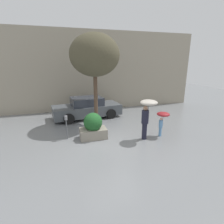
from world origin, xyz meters
name	(u,v)px	position (x,y,z in m)	size (l,w,h in m)	color
ground_plane	(110,143)	(0.00, 0.00, 0.00)	(40.00, 40.00, 0.00)	slate
building_facade	(87,71)	(0.00, 6.50, 3.00)	(18.00, 0.30, 6.00)	#9E937F
planter_box	(93,127)	(-0.63, 0.82, 0.61)	(1.31, 0.92, 1.31)	gray
person_adult	(147,111)	(1.82, -0.05, 1.45)	(0.81, 0.81, 2.00)	#1E1E2D
person_child	(163,117)	(2.79, 0.11, 1.01)	(0.64, 0.64, 1.27)	#669ED1
parked_car_near	(87,108)	(-0.41, 4.34, 0.65)	(4.69, 2.41, 1.40)	#4C5156
street_tree	(95,55)	(-0.09, 2.78, 4.03)	(2.78, 2.78, 5.24)	brown
parking_meter	(66,122)	(-1.89, 1.05, 0.87)	(0.14, 0.14, 1.20)	#595B60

